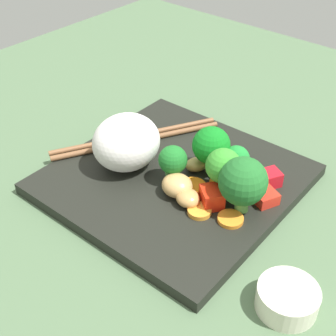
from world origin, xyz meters
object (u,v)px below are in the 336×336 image
Objects in this scene: broccoli_floret_1 at (173,161)px; carrot_slice_3 at (240,191)px; sauce_cup at (287,299)px; chopstick_pair at (136,138)px; rice_mound at (126,142)px; square_plate at (174,179)px.

broccoli_floret_1 is 2.04× the size of carrot_slice_3.
sauce_cup reaches higher than carrot_slice_3.
chopstick_pair reaches higher than carrot_slice_3.
chopstick_pair is at bearing -20.21° from broccoli_floret_1.
rice_mound is 15.68cm from carrot_slice_3.
broccoli_floret_1 is (-0.66, 1.12, 3.89)cm from square_plate.
carrot_slice_3 reaches higher than square_plate.
sauce_cup is (-12.41, 10.25, -0.49)cm from carrot_slice_3.
square_plate is 4.10cm from broccoli_floret_1.
rice_mound is 1.72× the size of broccoli_floret_1.
carrot_slice_3 is 0.42× the size of sauce_cup.
broccoli_floret_1 is at bearing 120.46° from square_plate.
square_plate is at bearing 103.08° from chopstick_pair.
broccoli_floret_1 is at bearing 24.94° from carrot_slice_3.
broccoli_floret_1 is 0.85× the size of sauce_cup.
chopstick_pair is 3.69× the size of sauce_cup.
rice_mound is 27.63cm from sauce_cup.
square_plate is 1.27× the size of chopstick_pair.
square_plate is at bearing 16.55° from carrot_slice_3.
chopstick_pair reaches higher than square_plate.
square_plate is at bearing -157.00° from rice_mound.
chopstick_pair is (9.87, -3.63, -2.74)cm from broccoli_floret_1.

